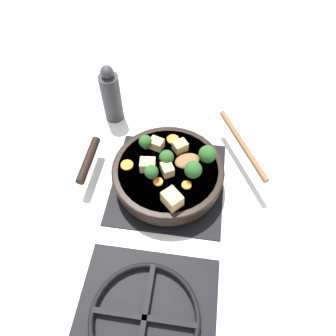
% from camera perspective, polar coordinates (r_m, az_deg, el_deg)
% --- Properties ---
extents(ground_plane, '(2.40, 2.40, 0.00)m').
position_cam_1_polar(ground_plane, '(0.93, -0.00, -2.68)').
color(ground_plane, silver).
extents(front_burner_grate, '(0.31, 0.31, 0.03)m').
position_cam_1_polar(front_burner_grate, '(0.92, -0.00, -2.27)').
color(front_burner_grate, black).
rests_on(front_burner_grate, ground_plane).
extents(rear_burner_grate, '(0.31, 0.31, 0.03)m').
position_cam_1_polar(rear_burner_grate, '(0.78, -4.07, -24.71)').
color(rear_burner_grate, black).
rests_on(rear_burner_grate, ground_plane).
extents(skillet_pan, '(0.38, 0.30, 0.05)m').
position_cam_1_polar(skillet_pan, '(0.88, -0.16, -0.76)').
color(skillet_pan, black).
rests_on(skillet_pan, front_burner_grate).
extents(wooden_spoon, '(0.25, 0.24, 0.02)m').
position_cam_1_polar(wooden_spoon, '(0.90, 9.12, 2.98)').
color(wooden_spoon, brown).
rests_on(wooden_spoon, skillet_pan).
extents(tofu_cube_center_large, '(0.06, 0.06, 0.04)m').
position_cam_1_polar(tofu_cube_center_large, '(0.79, 0.72, -5.42)').
color(tofu_cube_center_large, '#DBB770').
rests_on(tofu_cube_center_large, skillet_pan).
extents(tofu_cube_near_handle, '(0.05, 0.04, 0.03)m').
position_cam_1_polar(tofu_cube_near_handle, '(0.89, 2.13, 3.79)').
color(tofu_cube_near_handle, '#DBB770').
rests_on(tofu_cube_near_handle, skillet_pan).
extents(tofu_cube_east_chunk, '(0.04, 0.04, 0.03)m').
position_cam_1_polar(tofu_cube_east_chunk, '(0.90, -2.01, 4.22)').
color(tofu_cube_east_chunk, '#DBB770').
rests_on(tofu_cube_east_chunk, skillet_pan).
extents(tofu_cube_west_chunk, '(0.04, 0.04, 0.03)m').
position_cam_1_polar(tofu_cube_west_chunk, '(0.84, 0.19, -0.26)').
color(tofu_cube_west_chunk, '#DBB770').
rests_on(tofu_cube_west_chunk, skillet_pan).
extents(tofu_cube_back_piece, '(0.04, 0.04, 0.03)m').
position_cam_1_polar(tofu_cube_back_piece, '(0.85, -3.55, 0.53)').
color(tofu_cube_back_piece, '#DBB770').
rests_on(tofu_cube_back_piece, skillet_pan).
extents(broccoli_floret_near_spoon, '(0.04, 0.04, 0.04)m').
position_cam_1_polar(broccoli_floret_near_spoon, '(0.83, -2.91, -0.70)').
color(broccoli_floret_near_spoon, '#709956').
rests_on(broccoli_floret_near_spoon, skillet_pan).
extents(broccoli_floret_center_top, '(0.04, 0.04, 0.05)m').
position_cam_1_polar(broccoli_floret_center_top, '(0.85, -0.25, 1.85)').
color(broccoli_floret_center_top, '#709956').
rests_on(broccoli_floret_center_top, skillet_pan).
extents(broccoli_floret_east_rim, '(0.05, 0.05, 0.05)m').
position_cam_1_polar(broccoli_floret_east_rim, '(0.86, 6.88, 2.38)').
color(broccoli_floret_east_rim, '#709956').
rests_on(broccoli_floret_east_rim, skillet_pan).
extents(broccoli_floret_west_rim, '(0.05, 0.05, 0.05)m').
position_cam_1_polar(broccoli_floret_west_rim, '(0.83, 4.39, -0.31)').
color(broccoli_floret_west_rim, '#709956').
rests_on(broccoli_floret_west_rim, skillet_pan).
extents(broccoli_floret_north_edge, '(0.04, 0.04, 0.04)m').
position_cam_1_polar(broccoli_floret_north_edge, '(0.89, -3.95, 4.58)').
color(broccoli_floret_north_edge, '#709956').
rests_on(broccoli_floret_north_edge, skillet_pan).
extents(carrot_slice_orange_thin, '(0.02, 0.02, 0.01)m').
position_cam_1_polar(carrot_slice_orange_thin, '(0.84, -1.73, -2.41)').
color(carrot_slice_orange_thin, orange).
rests_on(carrot_slice_orange_thin, skillet_pan).
extents(carrot_slice_near_center, '(0.02, 0.02, 0.01)m').
position_cam_1_polar(carrot_slice_near_center, '(0.83, 3.24, -3.00)').
color(carrot_slice_near_center, orange).
rests_on(carrot_slice_near_center, skillet_pan).
extents(carrot_slice_edge_slice, '(0.03, 0.03, 0.01)m').
position_cam_1_polar(carrot_slice_edge_slice, '(0.92, 1.04, 4.99)').
color(carrot_slice_edge_slice, orange).
rests_on(carrot_slice_edge_slice, skillet_pan).
extents(carrot_slice_under_broccoli, '(0.03, 0.03, 0.01)m').
position_cam_1_polar(carrot_slice_under_broccoli, '(0.87, -7.16, 0.51)').
color(carrot_slice_under_broccoli, orange).
rests_on(carrot_slice_under_broccoli, skillet_pan).
extents(pepper_mill, '(0.06, 0.06, 0.20)m').
position_cam_1_polar(pepper_mill, '(1.04, -9.85, 12.27)').
color(pepper_mill, '#333338').
rests_on(pepper_mill, ground_plane).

